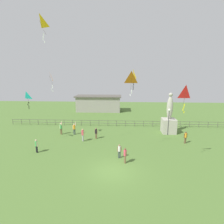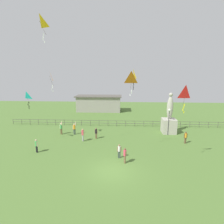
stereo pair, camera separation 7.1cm
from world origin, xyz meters
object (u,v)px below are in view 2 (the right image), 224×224
Objects in this scene: person_3 at (186,137)px; kite_4 at (133,74)px; person_0 at (61,128)px; person_7 at (74,128)px; person_1 at (119,150)px; kite_1 at (185,93)px; person_4 at (83,134)px; kite_2 at (50,77)px; person_2 at (96,132)px; person_6 at (125,154)px; lamppost at (169,116)px; kite_0 at (131,79)px; statue_monument at (169,121)px; kite_3 at (40,22)px; person_5 at (36,145)px; kite_5 at (26,96)px.

kite_4 is (-6.48, 4.87, 7.63)m from person_3.
person_0 reaches higher than person_7.
person_1 is 0.58× the size of kite_1.
person_4 is 8.23m from kite_2.
person_6 is (3.77, -6.46, 0.03)m from person_2.
person_6 is (-6.29, -8.54, -1.94)m from lamppost.
lamppost is 2.56× the size of person_1.
person_6 is at bearing -104.93° from kite_0.
lamppost reaches higher than person_3.
person_7 is 7.91m from kite_2.
kite_1 is (12.37, -8.01, 5.98)m from person_7.
statue_monument is 11.61m from person_6.
kite_4 is (1.19, 10.30, 7.62)m from person_6.
kite_1 is (14.30, -7.97, 5.92)m from person_0.
kite_2 is (-5.48, -0.81, 7.35)m from person_2.
kite_3 is (0.97, -6.45, 12.33)m from person_0.
person_0 is at bearing 146.55° from person_4.
lamppost is 2.29× the size of person_4.
kite_0 is 10.43m from kite_2.
person_6 is 0.62× the size of kite_2.
person_4 is (3.70, -2.44, -0.05)m from person_0.
statue_monument is at bearing 13.68° from kite_2.
person_7 is at bearing -164.29° from kite_4.
kite_5 is at bearing 128.62° from person_5.
person_0 is 16.91m from person_3.
kite_3 reaches higher than kite_5.
person_0 reaches higher than person_5.
kite_0 is at bearing 155.28° from kite_1.
person_7 is at bearing 125.48° from person_4.
person_6 is at bearing -31.39° from kite_2.
kite_2 is 1.19× the size of kite_5.
kite_3 reaches higher than kite_0.
kite_5 reaches higher than statue_monument.
person_4 is at bearing -33.45° from person_0.
person_4 reaches higher than person_5.
kite_1 is 1.01× the size of kite_2.
lamppost reaches higher than person_6.
kite_4 reaches higher than statue_monument.
kite_5 is (-1.88, 2.35, 5.16)m from person_5.
lamppost is 15.48m from person_0.
person_5 is at bearing 172.74° from kite_1.
person_2 is 0.71× the size of kite_5.
kite_0 is (4.33, -4.36, 7.23)m from person_2.
person_2 is at bearing 31.72° from person_4.
person_3 is (1.37, -3.12, -1.95)m from lamppost.
person_2 is (5.29, -1.46, -0.14)m from person_0.
statue_monument is 19.49m from kite_5.
statue_monument is 18.10m from person_5.
kite_5 is at bearing -124.92° from person_0.
kite_0 is at bearing -29.64° from person_4.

